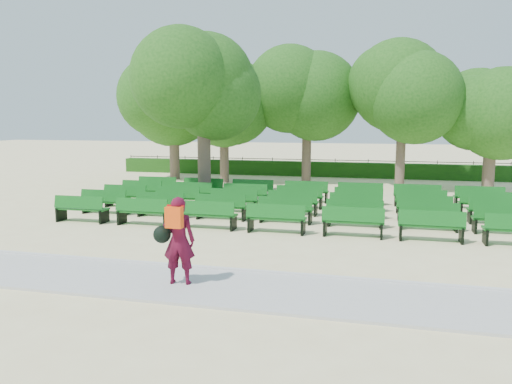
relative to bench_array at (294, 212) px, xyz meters
The scene contains 9 objects.
ground 1.29m from the bench_array, 126.09° to the right, with size 120.00×120.00×0.00m, color beige.
paving 8.48m from the bench_array, 95.14° to the right, with size 30.00×2.20×0.06m, color #B9B9B4.
curb 7.33m from the bench_array, 95.94° to the right, with size 30.00×0.12×0.10m, color silver.
hedge 12.99m from the bench_array, 93.35° to the left, with size 26.00×0.70×0.90m, color #1C4B13.
fence 13.38m from the bench_array, 93.25° to the left, with size 26.00×0.10×1.02m, color black, non-canonical shape.
tree_line 8.99m from the bench_array, 94.84° to the left, with size 21.80×6.80×7.04m, color #265C18, non-canonical shape.
bench_array is the anchor object (origin of this frame).
tree_among 6.76m from the bench_array, 152.79° to the left, with size 5.13×5.13×7.17m.
person 8.58m from the bench_array, 96.53° to the right, with size 0.89×0.56×1.84m.
Camera 1 is at (3.85, -16.79, 3.44)m, focal length 35.00 mm.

